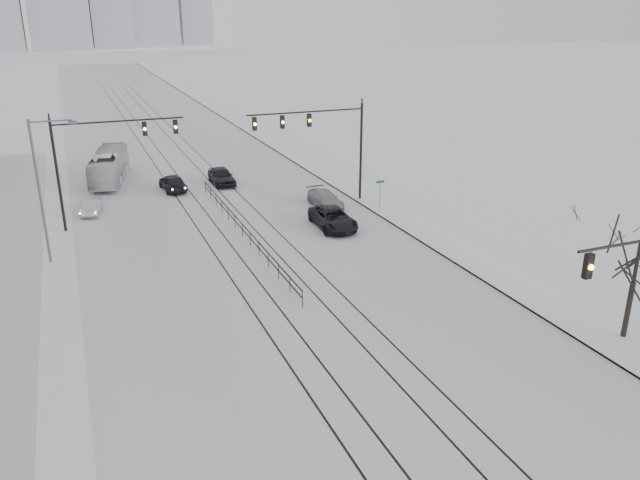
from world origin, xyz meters
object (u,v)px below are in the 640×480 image
Objects in this scene: sedan_nb_front at (333,219)px; box_truck at (109,166)px; sedan_sb_outer at (91,206)px; sedan_nb_far at (222,176)px; bare_tree at (639,253)px; sedan_nb_right at (325,199)px; sedan_sb_inner at (173,183)px.

sedan_nb_front is 0.51× the size of box_truck.
sedan_nb_far is at bearing -147.69° from sedan_sb_outer.
bare_tree is at bearing -69.57° from sedan_nb_front.
sedan_nb_right is at bearing 101.32° from bare_tree.
sedan_sb_outer is at bearing 26.71° from sedan_sb_inner.
sedan_nb_far is (-4.62, 14.97, 0.04)m from sedan_nb_front.
sedan_nb_far is (11.50, 4.74, 0.16)m from sedan_sb_outer.
box_truck is at bearing -92.71° from sedan_sb_outer.
bare_tree is 1.40× the size of sedan_sb_inner.
sedan_nb_far is at bearing 163.59° from box_truck.
sedan_nb_right is at bearing -59.51° from sedan_nb_far.
sedan_nb_front is at bearing -109.28° from sedan_nb_right.
sedan_nb_front is 1.19× the size of sedan_nb_right.
box_truck reaches higher than sedan_nb_front.
sedan_sb_outer is 0.36× the size of box_truck.
bare_tree is 1.17× the size of sedan_nb_front.
bare_tree reaches higher than sedan_sb_inner.
sedan_nb_front is at bearing 107.95° from bare_tree.
sedan_sb_outer is 19.09m from sedan_nb_front.
sedan_sb_inner is at bearing -175.07° from sedan_nb_far.
bare_tree reaches higher than sedan_nb_front.
box_truck is (-13.95, 19.96, 0.70)m from sedan_nb_front.
sedan_nb_right is at bearing 76.05° from sedan_nb_front.
sedan_nb_far reaches higher than sedan_nb_right.
bare_tree is 0.60× the size of box_truck.
sedan_nb_front is 15.67m from sedan_nb_far.
sedan_nb_right is (-5.08, 25.40, -3.85)m from bare_tree.
sedan_nb_right is (17.62, -5.15, 0.02)m from sedan_sb_outer.
sedan_nb_right is 0.43× the size of box_truck.
bare_tree reaches higher than sedan_sb_outer.
sedan_sb_inner is 14.18m from sedan_nb_right.
sedan_nb_far is at bearing 109.62° from sedan_nb_front.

